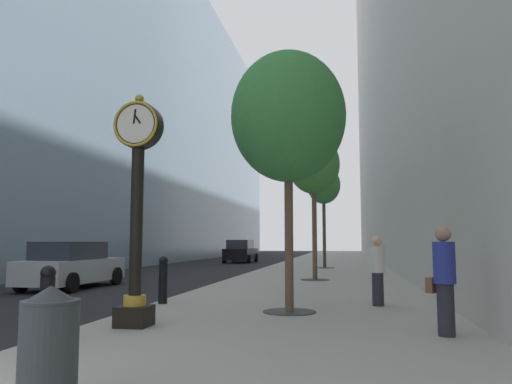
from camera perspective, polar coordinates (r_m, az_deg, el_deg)
name	(u,v)px	position (r m, az deg, el deg)	size (l,w,h in m)	color
ground_plane	(270,268)	(30.37, 1.65, -8.73)	(110.00, 110.00, 0.00)	black
sidewalk_right	(328,265)	(33.04, 8.31, -8.31)	(6.76, 80.00, 0.14)	#9E998E
building_block_left	(107,94)	(38.72, -16.81, 10.78)	(9.00, 80.00, 24.86)	#849EB2
street_clock	(137,197)	(8.95, -13.56, -0.55)	(0.84, 0.55, 4.09)	black
bollard_nearest	(47,302)	(7.91, -22.95, -11.63)	(0.22, 0.22, 1.11)	black
bollard_third	(163,279)	(12.05, -10.66, -9.79)	(0.22, 0.22, 1.11)	black
street_tree_near	(288,117)	(10.75, 3.73, 8.57)	(2.46, 2.46, 5.54)	#333335
street_tree_mid_near	(314,166)	(19.32, 6.67, 3.05)	(2.00, 2.00, 5.58)	#333335
street_tree_mid_far	(324,186)	(27.97, 7.80, 0.71)	(1.86, 1.86, 5.69)	#333335
trash_bin	(49,343)	(5.05, -22.75, -15.73)	(0.53, 0.53, 1.05)	#383D42
pedestrian_walking	(444,278)	(8.36, 20.86, -9.19)	(0.52, 0.49, 1.69)	#23232D
pedestrian_by_clock	(377,269)	(11.75, 13.81, -8.61)	(0.41, 0.41, 1.58)	#23232D
car_black_near	(241,252)	(37.92, -1.77, -6.88)	(2.07, 4.42, 1.72)	black
car_silver_mid	(72,265)	(18.26, -20.46, -7.93)	(1.96, 4.50, 1.59)	#B7BABF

